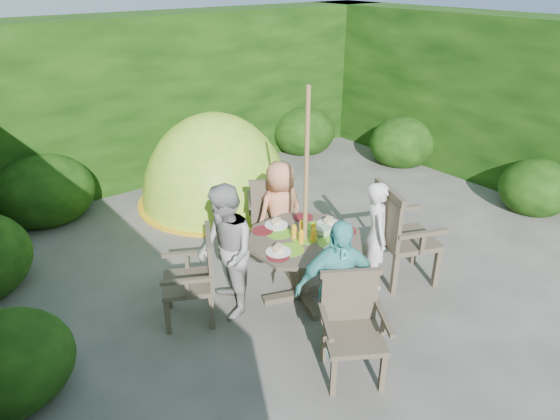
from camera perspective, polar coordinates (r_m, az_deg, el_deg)
ground at (r=5.81m, az=6.01°, el=-6.55°), size 60.00×60.00×0.00m
hedge_enclosure at (r=6.21m, az=-2.00°, el=8.55°), size 9.00×9.00×2.50m
patio_table at (r=5.01m, az=2.86°, el=-4.30°), size 1.54×1.54×0.83m
parasol_pole at (r=4.77m, az=2.95°, el=1.03°), size 0.06×0.06×2.20m
garden_chair_right at (r=5.45m, az=13.58°, el=-2.62°), size 0.76×0.80×1.06m
garden_chair_left at (r=4.84m, az=-9.63°, el=-7.45°), size 0.66×0.69×0.89m
garden_chair_back at (r=5.97m, az=-0.98°, el=-0.08°), size 0.72×0.70×0.91m
garden_chair_front at (r=4.25m, az=8.23°, el=-12.86°), size 0.68×0.66×0.87m
child_right at (r=5.31m, az=10.97°, el=-2.85°), size 0.49×0.52×1.19m
child_left at (r=4.78m, az=-6.24°, el=-4.83°), size 0.70×0.79×1.35m
child_back at (r=5.67m, az=0.04°, el=-0.26°), size 0.61×0.41×1.21m
child_front at (r=4.36m, az=6.48°, el=-8.77°), size 0.81×0.58×1.27m
dome_tent at (r=7.44m, az=-7.14°, el=1.09°), size 2.28×2.28×2.61m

